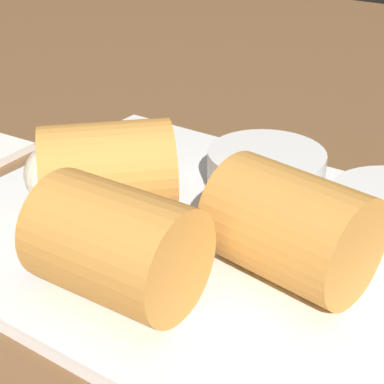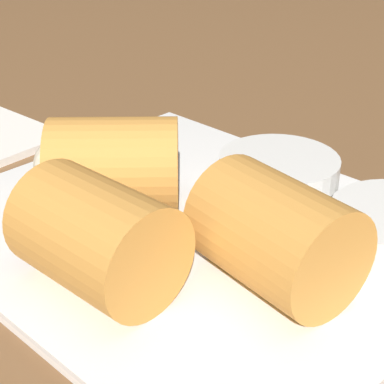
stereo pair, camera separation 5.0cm
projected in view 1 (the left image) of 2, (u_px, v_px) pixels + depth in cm
name	position (u px, v px, depth cm)	size (l,w,h in cm)	color
table_surface	(191.00, 245.00, 39.30)	(180.00, 140.00, 2.00)	brown
serving_plate	(192.00, 238.00, 36.76)	(27.73, 23.37, 1.50)	white
roll_front_left	(99.00, 171.00, 36.39)	(9.16, 9.15, 5.56)	#C68438
roll_front_right	(108.00, 242.00, 29.85)	(8.43, 5.75, 5.56)	#C68438
roll_back_left	(283.00, 224.00, 31.27)	(8.70, 6.58, 5.56)	#C68438
dipping_bowl_near	(266.00, 169.00, 39.80)	(7.30, 7.30, 2.56)	silver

